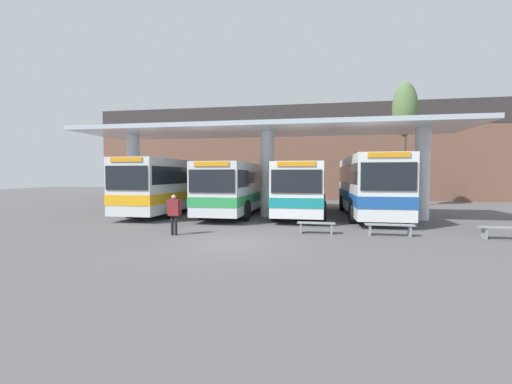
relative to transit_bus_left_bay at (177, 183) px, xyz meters
name	(u,v)px	position (x,y,z in m)	size (l,w,h in m)	color
ground_plane	(234,243)	(6.32, -9.73, -1.85)	(100.00, 100.00, 0.00)	#565456
townhouse_backdrop	(288,145)	(6.32, 12.57, 3.55)	(40.00, 0.58, 9.26)	brown
station_canopy	(267,140)	(6.32, -1.74, 2.59)	(21.79, 5.69, 5.14)	silver
transit_bus_left_bay	(177,183)	(0.00, 0.00, 0.00)	(2.78, 11.97, 3.31)	silver
transit_bus_center_bay	(239,186)	(4.34, -0.46, -0.11)	(2.83, 10.82, 3.08)	silver
transit_bus_right_bay	(303,186)	(8.28, 0.11, -0.12)	(2.91, 11.07, 3.07)	white
transit_bus_far_right_bay	(369,184)	(12.13, -0.63, 0.06)	(2.92, 10.41, 3.42)	white
waiting_bench_near_pillar	(389,227)	(12.02, -7.16, -1.50)	(1.88, 0.44, 0.46)	gray
waiting_bench_mid_platform	(508,230)	(16.22, -7.16, -1.50)	(1.95, 0.44, 0.46)	gray
waiting_bench_far_platform	(316,225)	(9.16, -7.16, -1.51)	(1.54, 0.44, 0.46)	gray
pedestrian_waiting	(174,211)	(3.56, -8.54, -0.86)	(0.60, 0.28, 1.62)	black
poplar_tree_behind_left	(405,111)	(15.58, 6.07, 5.32)	(1.82, 1.82, 9.34)	brown
parked_car_street	(172,190)	(-4.08, 8.48, -0.80)	(4.74, 2.14, 2.14)	silver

